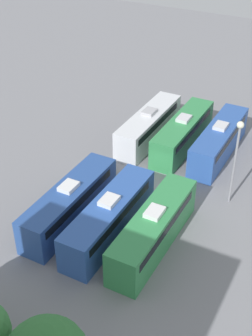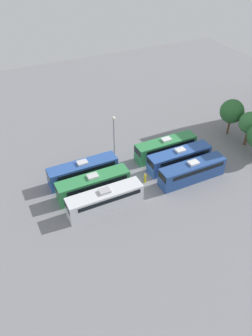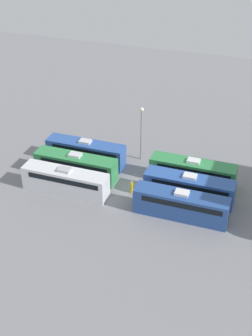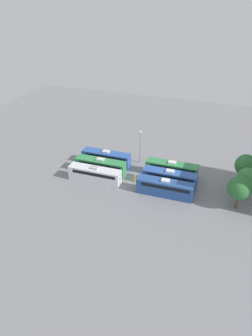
{
  "view_description": "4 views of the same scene",
  "coord_description": "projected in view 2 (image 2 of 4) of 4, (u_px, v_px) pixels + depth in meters",
  "views": [
    {
      "loc": [
        -14.52,
        32.14,
        25.44
      ],
      "look_at": [
        1.63,
        1.94,
        2.43
      ],
      "focal_mm": 50.0,
      "sensor_mm": 36.0,
      "label": 1
    },
    {
      "loc": [
        35.44,
        -19.28,
        33.77
      ],
      "look_at": [
        -0.94,
        -1.66,
        2.1
      ],
      "focal_mm": 35.0,
      "sensor_mm": 36.0,
      "label": 2
    },
    {
      "loc": [
        47.25,
        16.35,
        33.92
      ],
      "look_at": [
        -1.74,
        -1.18,
        1.57
      ],
      "focal_mm": 50.0,
      "sensor_mm": 36.0,
      "label": 3
    },
    {
      "loc": [
        56.46,
        18.03,
        36.6
      ],
      "look_at": [
        1.48,
        -1.23,
        3.12
      ],
      "focal_mm": 35.0,
      "sensor_mm": 36.0,
      "label": 4
    }
  ],
  "objects": [
    {
      "name": "bus_0",
      "position": [
        83.0,
        171.0,
        51.46
      ],
      "size": [
        2.57,
        11.09,
        3.48
      ],
      "color": "#2D56A8",
      "rests_on": "ground_plane"
    },
    {
      "name": "bus_2",
      "position": [
        105.0,
        199.0,
        46.31
      ],
      "size": [
        2.57,
        11.09,
        3.48
      ],
      "color": "silver",
      "rests_on": "ground_plane"
    },
    {
      "name": "tree_0",
      "position": [
        232.0,
        111.0,
        60.34
      ],
      "size": [
        4.42,
        4.42,
        7.03
      ],
      "color": "brown",
      "rests_on": "ground_plane"
    },
    {
      "name": "bus_1",
      "position": [
        94.0,
        184.0,
        48.85
      ],
      "size": [
        2.57,
        11.09,
        3.48
      ],
      "color": "#338C4C",
      "rests_on": "ground_plane"
    },
    {
      "name": "tree_1",
      "position": [
        250.0,
        123.0,
        57.58
      ],
      "size": [
        3.95,
        3.95,
        6.51
      ],
      "color": "brown",
      "rests_on": "ground_plane"
    },
    {
      "name": "worker_person",
      "position": [
        145.0,
        178.0,
        51.41
      ],
      "size": [
        0.36,
        0.36,
        1.76
      ],
      "color": "gold",
      "rests_on": "ground_plane"
    },
    {
      "name": "bus_4",
      "position": [
        179.0,
        158.0,
        54.1
      ],
      "size": [
        2.57,
        11.09,
        3.48
      ],
      "color": "#2D56A8",
      "rests_on": "ground_plane"
    },
    {
      "name": "ground_plane",
      "position": [
        138.0,
        179.0,
        52.55
      ],
      "size": [
        112.83,
        112.83,
        0.0
      ],
      "primitive_type": "plane",
      "color": "gray"
    },
    {
      "name": "bus_3",
      "position": [
        166.0,
        147.0,
        56.59
      ],
      "size": [
        2.57,
        11.09,
        3.48
      ],
      "color": "#338C4C",
      "rests_on": "ground_plane"
    },
    {
      "name": "bus_5",
      "position": [
        192.0,
        171.0,
        51.41
      ],
      "size": [
        2.57,
        11.09,
        3.48
      ],
      "color": "#284C93",
      "rests_on": "ground_plane"
    },
    {
      "name": "light_pole",
      "position": [
        114.0,
        130.0,
        54.0
      ],
      "size": [
        0.6,
        0.6,
        7.94
      ],
      "color": "gray",
      "rests_on": "ground_plane"
    }
  ]
}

